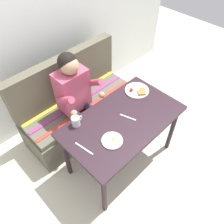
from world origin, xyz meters
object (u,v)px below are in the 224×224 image
plate_breakfast (137,91)px  person (77,94)px  table (123,125)px  knife (84,149)px  fork (128,117)px  coffee_mug (76,121)px  plate_eggs (112,140)px  couch (78,108)px

plate_breakfast → person: bearing=140.2°
table → knife: bearing=179.2°
fork → knife: size_ratio=0.85×
coffee_mug → person: bearing=50.8°
fork → knife: same height
plate_breakfast → knife: plate_breakfast is taller
plate_eggs → coffee_mug: bearing=105.8°
plate_eggs → knife: size_ratio=0.96×
plate_breakfast → couch: bearing=124.4°
table → coffee_mug: 0.47m
table → knife: (-0.49, 0.01, 0.08)m
person → knife: person is taller
person → plate_breakfast: bearing=-39.8°
table → couch: (0.00, 0.76, -0.32)m
coffee_mug → fork: (0.41, -0.28, -0.05)m
table → knife: knife is taller
table → plate_breakfast: (0.41, 0.17, 0.09)m
couch → plate_breakfast: couch is taller
couch → person: 0.46m
person → coffee_mug: 0.42m
coffee_mug → knife: 0.29m
knife → table: bearing=-9.6°
fork → plate_eggs: bearing=178.5°
table → fork: size_ratio=7.06×
person → plate_breakfast: 0.66m
plate_eggs → knife: 0.26m
coffee_mug → fork: size_ratio=0.69×
table → person: person is taller
plate_eggs → knife: plate_eggs is taller
table → coffee_mug: (-0.36, 0.27, 0.13)m
coffee_mug → knife: size_ratio=0.59×
fork → person: bearing=86.0°
coffee_mug → plate_breakfast: bearing=-7.4°
plate_breakfast → coffee_mug: (-0.77, 0.10, 0.04)m
table → plate_breakfast: bearing=22.3°
person → coffee_mug: (-0.26, -0.32, 0.04)m
couch → plate_breakfast: size_ratio=5.46×
table → plate_eggs: 0.29m
plate_breakfast → fork: size_ratio=1.55×
table → knife: size_ratio=6.00×
person → knife: bearing=-123.7°
fork → table: bearing=143.0°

